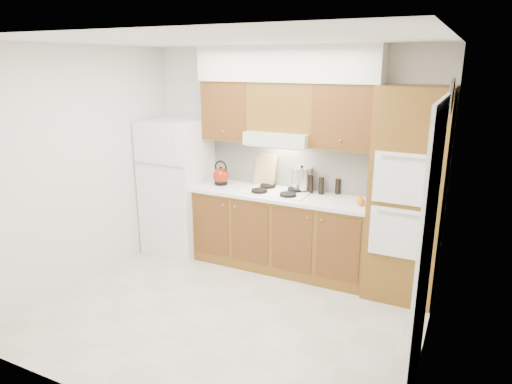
{
  "coord_description": "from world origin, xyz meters",
  "views": [
    {
      "loc": [
        2.01,
        -3.54,
        2.43
      ],
      "look_at": [
        0.06,
        0.45,
        1.15
      ],
      "focal_mm": 32.0,
      "sensor_mm": 36.0,
      "label": 1
    }
  ],
  "objects_px": {
    "fridge": "(178,187)",
    "stock_pot": "(301,178)",
    "kettle": "(221,176)",
    "oven_cabinet": "(407,195)"
  },
  "relations": [
    {
      "from": "kettle",
      "to": "stock_pot",
      "type": "relative_size",
      "value": 0.83
    },
    {
      "from": "fridge",
      "to": "stock_pot",
      "type": "xyz_separation_m",
      "value": [
        1.61,
        0.25,
        0.23
      ]
    },
    {
      "from": "kettle",
      "to": "stock_pot",
      "type": "xyz_separation_m",
      "value": [
        1.0,
        0.18,
        0.04
      ]
    },
    {
      "from": "fridge",
      "to": "oven_cabinet",
      "type": "height_order",
      "value": "oven_cabinet"
    },
    {
      "from": "fridge",
      "to": "stock_pot",
      "type": "relative_size",
      "value": 7.08
    },
    {
      "from": "oven_cabinet",
      "to": "stock_pot",
      "type": "bearing_deg",
      "value": 169.97
    },
    {
      "from": "fridge",
      "to": "kettle",
      "type": "xyz_separation_m",
      "value": [
        0.61,
        0.07,
        0.19
      ]
    },
    {
      "from": "stock_pot",
      "to": "kettle",
      "type": "bearing_deg",
      "value": -169.84
    },
    {
      "from": "fridge",
      "to": "stock_pot",
      "type": "distance_m",
      "value": 1.64
    },
    {
      "from": "kettle",
      "to": "fridge",
      "type": "bearing_deg",
      "value": 170.88
    }
  ]
}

